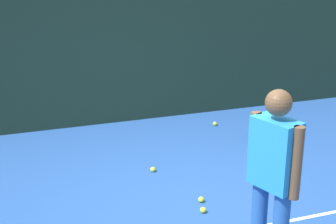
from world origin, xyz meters
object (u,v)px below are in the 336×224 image
(tennis_player, at_px, (273,174))
(tennis_ball_far_left, at_px, (203,210))
(tennis_ball_near_player, at_px, (153,169))
(tennis_ball_mid_court, at_px, (201,200))
(tennis_ball_by_fence, at_px, (215,124))
(backpack, at_px, (260,129))

(tennis_player, height_order, tennis_ball_far_left, tennis_player)
(tennis_ball_near_player, distance_m, tennis_ball_mid_court, 0.98)
(tennis_ball_by_fence, bearing_deg, tennis_player, -107.03)
(tennis_player, xyz_separation_m, tennis_ball_near_player, (-0.36, 2.28, -0.93))
(tennis_ball_mid_court, relative_size, tennis_ball_far_left, 1.00)
(backpack, bearing_deg, tennis_ball_near_player, 46.32)
(tennis_ball_near_player, xyz_separation_m, tennis_ball_mid_court, (0.28, -0.94, 0.00))
(tennis_ball_far_left, bearing_deg, tennis_player, -82.82)
(tennis_player, relative_size, tennis_ball_mid_court, 25.76)
(tennis_ball_mid_court, bearing_deg, backpack, 42.46)
(tennis_ball_near_player, xyz_separation_m, tennis_ball_by_fence, (1.46, 1.30, 0.00))
(backpack, relative_size, tennis_ball_by_fence, 6.67)
(tennis_ball_by_fence, height_order, tennis_ball_mid_court, same)
(tennis_player, distance_m, tennis_ball_mid_court, 1.64)
(tennis_player, bearing_deg, tennis_ball_mid_court, 163.58)
(backpack, relative_size, tennis_ball_far_left, 6.67)
(tennis_ball_by_fence, relative_size, tennis_ball_mid_court, 1.00)
(tennis_ball_mid_court, height_order, tennis_ball_far_left, same)
(backpack, distance_m, tennis_ball_mid_court, 2.03)
(tennis_player, bearing_deg, tennis_ball_far_left, 167.69)
(tennis_ball_near_player, height_order, tennis_ball_far_left, same)
(tennis_player, bearing_deg, tennis_ball_near_player, 169.39)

